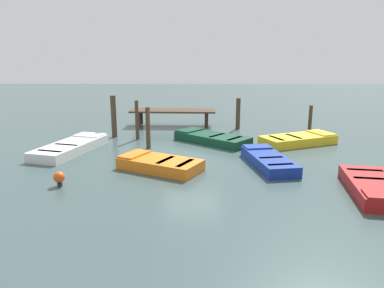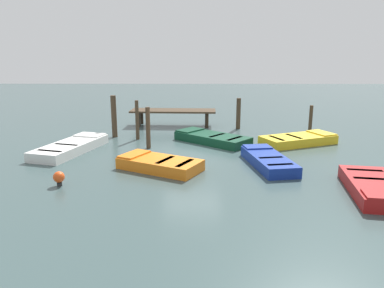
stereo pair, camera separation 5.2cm
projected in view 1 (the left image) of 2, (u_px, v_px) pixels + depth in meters
ground_plane at (192, 152)px, 15.63m from camera, size 80.00×80.00×0.00m
dock_segment at (173, 112)px, 21.34m from camera, size 5.05×1.71×0.95m
rowboat_yellow at (298, 139)px, 17.00m from camera, size 3.81×2.75×0.46m
rowboat_white at (71, 147)px, 15.61m from camera, size 2.45×4.22×0.46m
rowboat_red at (375, 187)px, 10.81m from camera, size 1.93×3.36×0.46m
rowboat_orange at (160, 164)px, 13.16m from camera, size 3.29×2.65×0.46m
rowboat_blue at (268, 160)px, 13.62m from camera, size 1.70×3.41×0.46m
rowboat_dark_green at (212, 138)px, 17.30m from camera, size 3.73×3.49×0.46m
mooring_piling_near_left at (238, 113)px, 20.48m from camera, size 0.25×0.25×1.74m
mooring_piling_far_left at (148, 128)px, 16.04m from camera, size 0.20×0.20×1.86m
mooring_piling_mid_left at (114, 116)px, 18.28m from camera, size 0.27×0.27×2.13m
mooring_piling_near_right at (310, 118)px, 19.98m from camera, size 0.19×0.19×1.41m
mooring_piling_far_right at (137, 120)px, 17.76m from camera, size 0.18×0.18×1.94m
marker_buoy at (59, 178)px, 11.44m from camera, size 0.36×0.36×0.48m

